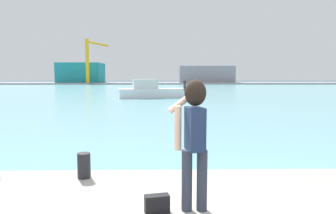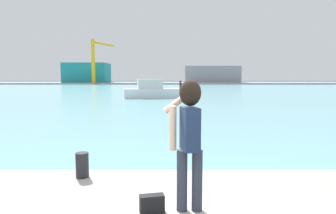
# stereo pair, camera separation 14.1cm
# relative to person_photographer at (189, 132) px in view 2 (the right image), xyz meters

# --- Properties ---
(ground_plane) EXTENTS (220.00, 220.00, 0.00)m
(ground_plane) POSITION_rel_person_photographer_xyz_m (-0.48, 49.79, -1.56)
(ground_plane) COLOR #334751
(harbor_water) EXTENTS (140.00, 100.00, 0.02)m
(harbor_water) POSITION_rel_person_photographer_xyz_m (-0.48, 51.79, -1.55)
(harbor_water) COLOR #6BA8B2
(harbor_water) RESTS_ON ground_plane
(far_shore_dock) EXTENTS (140.00, 20.00, 0.38)m
(far_shore_dock) POSITION_rel_person_photographer_xyz_m (-0.48, 91.79, -1.38)
(far_shore_dock) COLOR gray
(far_shore_dock) RESTS_ON ground_plane
(person_photographer) EXTENTS (0.53, 0.55, 1.74)m
(person_photographer) POSITION_rel_person_photographer_xyz_m (0.00, 0.00, 0.00)
(person_photographer) COLOR #2D3342
(person_photographer) RESTS_ON quay_promenade
(handbag) EXTENTS (0.34, 0.21, 0.24)m
(handbag) POSITION_rel_person_photographer_xyz_m (-0.49, -0.07, -0.95)
(handbag) COLOR black
(handbag) RESTS_ON quay_promenade
(harbor_bollard) EXTENTS (0.23, 0.23, 0.44)m
(harbor_bollard) POSITION_rel_person_photographer_xyz_m (-1.79, 1.35, -0.84)
(harbor_bollard) COLOR black
(harbor_bollard) RESTS_ON quay_promenade
(boat_moored) EXTENTS (7.48, 3.20, 1.95)m
(boat_moored) POSITION_rel_person_photographer_xyz_m (-1.46, 28.31, -0.85)
(boat_moored) COLOR white
(boat_moored) RESTS_ON harbor_water
(warehouse_left) EXTENTS (12.99, 10.75, 6.00)m
(warehouse_left) POSITION_rel_person_photographer_xyz_m (-25.66, 92.89, 1.81)
(warehouse_left) COLOR teal
(warehouse_left) RESTS_ON far_shore_dock
(warehouse_right) EXTENTS (16.79, 10.30, 5.05)m
(warehouse_right) POSITION_rel_person_photographer_xyz_m (13.20, 92.72, 1.33)
(warehouse_right) COLOR gray
(warehouse_right) RESTS_ON far_shore_dock
(port_crane) EXTENTS (4.66, 12.09, 12.49)m
(port_crane) POSITION_rel_person_photographer_xyz_m (-21.06, 86.38, 6.81)
(port_crane) COLOR yellow
(port_crane) RESTS_ON far_shore_dock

